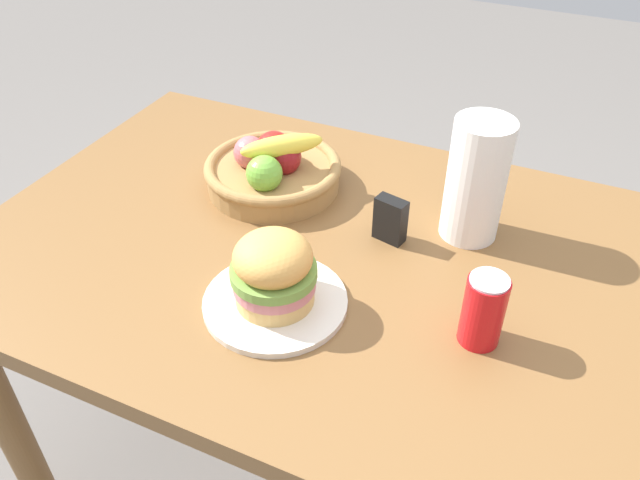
% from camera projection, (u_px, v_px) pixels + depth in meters
% --- Properties ---
extents(ground_plane, '(8.00, 8.00, 0.00)m').
position_uv_depth(ground_plane, '(335.00, 475.00, 1.65)').
color(ground_plane, slate).
extents(dining_table, '(1.40, 0.90, 0.75)m').
position_uv_depth(dining_table, '(339.00, 292.00, 1.25)').
color(dining_table, brown).
rests_on(dining_table, ground_plane).
extents(plate, '(0.25, 0.25, 0.01)m').
position_uv_depth(plate, '(275.00, 302.00, 1.08)').
color(plate, silver).
rests_on(plate, dining_table).
extents(sandwich, '(0.14, 0.14, 0.13)m').
position_uv_depth(sandwich, '(273.00, 270.00, 1.03)').
color(sandwich, '#DBAD60').
rests_on(sandwich, plate).
extents(soda_can, '(0.07, 0.07, 0.13)m').
position_uv_depth(soda_can, '(483.00, 310.00, 0.98)').
color(soda_can, red).
rests_on(soda_can, dining_table).
extents(fruit_basket, '(0.29, 0.29, 0.14)m').
position_uv_depth(fruit_basket, '(273.00, 169.00, 1.34)').
color(fruit_basket, '#9E7542').
rests_on(fruit_basket, dining_table).
extents(paper_towel_roll, '(0.11, 0.11, 0.24)m').
position_uv_depth(paper_towel_roll, '(476.00, 180.00, 1.16)').
color(paper_towel_roll, white).
rests_on(paper_towel_roll, dining_table).
extents(napkin_holder, '(0.07, 0.04, 0.09)m').
position_uv_depth(napkin_holder, '(390.00, 220.00, 1.19)').
color(napkin_holder, black).
rests_on(napkin_holder, dining_table).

